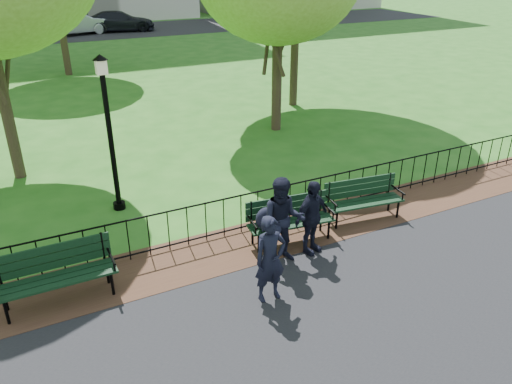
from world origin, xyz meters
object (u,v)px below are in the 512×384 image
park_bench_main (278,217)px  sedan_silver (75,23)px  park_bench_right_a (363,195)px  person_mid (283,221)px  park_bench_left_a (55,269)px  lamppost (109,130)px  person_right (311,217)px  person_left (270,259)px  sedan_dark (120,21)px

park_bench_main → sedan_silver: sedan_silver is taller
park_bench_right_a → person_mid: 2.57m
park_bench_main → park_bench_right_a: size_ratio=1.01×
park_bench_left_a → lamppost: size_ratio=0.54×
park_bench_right_a → sedan_silver: (-0.88, 32.82, 0.27)m
park_bench_right_a → person_right: size_ratio=1.19×
person_left → park_bench_main: bearing=56.1°
park_bench_left_a → lamppost: bearing=59.8°
park_bench_main → person_mid: (-0.22, -0.56, 0.23)m
park_bench_left_a → sedan_silver: 33.30m
lamppost → sedan_silver: 30.12m
sedan_silver → park_bench_right_a: bearing=168.2°
person_left → sedan_dark: person_left is taller
person_left → person_right: 1.72m
park_bench_right_a → lamppost: 5.78m
person_left → sedan_silver: bearing=86.2°
park_bench_left_a → person_right: 4.73m
park_bench_main → person_mid: person_mid is taller
park_bench_left_a → sedan_silver: (5.60, 32.82, 0.22)m
park_bench_main → sedan_silver: size_ratio=0.37×
park_bench_left_a → sedan_dark: size_ratio=0.37×
person_right → sedan_dark: (4.29, 33.81, -0.01)m
park_bench_left_a → person_right: bearing=-8.3°
person_right → park_bench_left_a: bearing=154.2°
park_bench_main → park_bench_right_a: park_bench_main is taller
lamppost → person_left: (1.52, -4.60, -1.15)m
person_mid → sedan_dark: size_ratio=0.33×
lamppost → sedan_silver: lamppost is taller
park_bench_right_a → person_right: (-1.81, -0.68, 0.20)m
person_right → sedan_dark: person_right is taller
park_bench_main → person_left: (-1.01, -1.50, 0.15)m
park_bench_main → person_left: size_ratio=1.18×
park_bench_right_a → person_left: person_left is taller
park_bench_right_a → person_left: 3.64m
sedan_silver → lamppost: bearing=159.3°
person_mid → sedan_silver: bearing=112.0°
lamppost → sedan_dark: (7.25, 30.16, -1.17)m
sedan_dark → park_bench_main: bearing=-178.4°
person_right → sedan_dark: bearing=65.3°
park_bench_left_a → sedan_dark: bearing=74.8°
person_left → park_bench_left_a: bearing=153.5°
person_left → sedan_silver: sedan_silver is taller
lamppost → person_right: bearing=-51.0°
park_bench_left_a → lamppost: lamppost is taller
person_mid → park_bench_right_a: bearing=40.4°
person_left → sedan_dark: 35.23m
park_bench_main → person_mid: bearing=-104.7°
park_bench_left_a → sedan_dark: 34.32m
person_mid → lamppost: bearing=146.9°
park_bench_right_a → person_right: 1.94m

